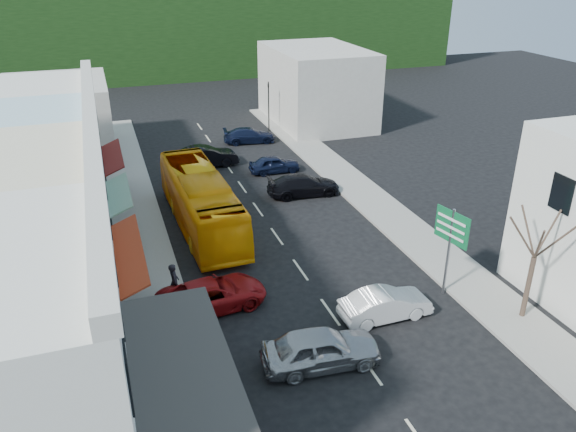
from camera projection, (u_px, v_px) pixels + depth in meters
The scene contains 19 objects.
ground at pixel (330, 312), 25.72m from camera, with size 120.00×120.00×0.00m, color black.
sidewalk_left at pixel (141, 239), 32.06m from camera, with size 3.00×52.00×0.15m, color gray.
sidewalk_right at pixel (377, 205), 36.44m from camera, with size 3.00×52.00×0.15m, color gray.
shopfront_row at pixel (27, 227), 24.65m from camera, with size 8.25×30.00×8.00m.
distant_block_left at pixel (58, 120), 44.06m from camera, with size 8.00×10.00×6.00m, color #B7B2A8.
distant_block_right at pixel (316, 86), 53.14m from camera, with size 8.00×12.00×7.00m, color #B7B2A8.
hillside at pixel (142, 18), 78.18m from camera, with size 80.00×26.00×14.00m.
bus at pixel (201, 203), 33.14m from camera, with size 2.50×11.60×3.10m, color #FFA509.
car_silver at pixel (321, 351), 22.14m from camera, with size 1.80×4.40×1.40m, color #A7A8AC.
car_white at pixel (386, 304), 25.05m from camera, with size 1.80×4.40×1.40m, color silver.
car_red at pixel (212, 294), 25.77m from camera, with size 1.90×4.60×1.40m, color maroon.
car_black_near at pixel (303, 185), 37.87m from camera, with size 1.84×4.50×1.40m, color black.
car_navy_mid at pixel (274, 163), 41.78m from camera, with size 1.80×4.40×1.40m, color black.
car_black_far at pixel (206, 158), 42.88m from camera, with size 1.80×4.40×1.40m, color black.
car_navy_far at pixel (249, 135), 48.37m from camera, with size 1.84×4.50×1.40m, color black.
pedestrian_left at pixel (175, 284), 26.06m from camera, with size 0.60×0.40×1.70m, color black.
direction_sign at pixel (448, 253), 26.23m from camera, with size 0.65×2.00×4.45m, color #0D5E32, non-canonical shape.
street_tree at pixel (534, 257), 23.98m from camera, with size 1.99×1.99×6.25m, color #3C2C22, non-canonical shape.
traffic_signal at pixel (269, 107), 50.82m from camera, with size 0.65×0.99×4.53m, color black, non-canonical shape.
Camera 1 is at (-8.74, -19.63, 14.94)m, focal length 35.00 mm.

